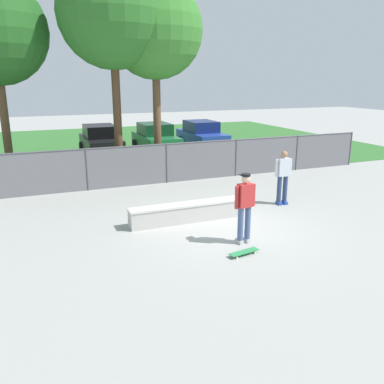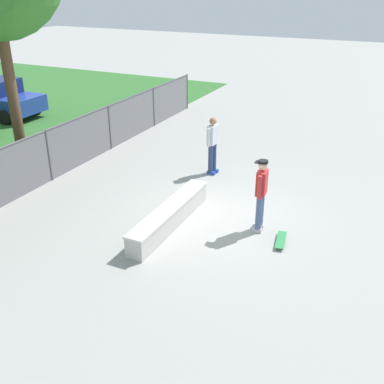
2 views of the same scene
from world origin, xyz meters
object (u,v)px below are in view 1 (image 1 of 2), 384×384
at_px(skateboarder, 245,205).
at_px(car_blue, 202,135).
at_px(skateboard, 244,252).
at_px(concrete_ledge, 186,212).
at_px(car_black, 101,140).
at_px(bystander, 283,175).
at_px(car_green, 156,138).
at_px(tree_near_right, 112,14).
at_px(tree_mid, 155,31).

bearing_deg(skateboarder, car_blue, 70.83).
bearing_deg(skateboard, concrete_ledge, 98.87).
bearing_deg(skateboarder, car_black, 95.16).
bearing_deg(car_blue, bystander, -99.85).
height_order(concrete_ledge, car_green, car_green).
xyz_separation_m(tree_near_right, car_green, (3.40, 6.12, -5.57)).
bearing_deg(car_black, car_green, -3.23).
height_order(skateboarder, car_green, skateboarder).
bearing_deg(car_green, bystander, -84.91).
bearing_deg(tree_near_right, bystander, -48.97).
relative_size(concrete_ledge, tree_near_right, 0.41).
relative_size(tree_near_right, bystander, 4.66).
distance_m(skateboard, tree_near_right, 10.42).
bearing_deg(tree_near_right, concrete_ledge, -81.83).
relative_size(skateboarder, tree_near_right, 0.22).
bearing_deg(car_black, skateboarder, -84.84).
bearing_deg(skateboard, bystander, 44.47).
distance_m(skateboarder, car_black, 13.87).
xyz_separation_m(tree_near_right, bystander, (4.40, -5.05, -5.40)).
xyz_separation_m(concrete_ledge, car_green, (2.62, 11.57, 0.56)).
xyz_separation_m(tree_near_right, car_black, (0.31, 6.29, -5.57)).
bearing_deg(skateboard, tree_mid, 86.67).
bearing_deg(bystander, skateboarder, -138.96).
bearing_deg(tree_mid, skateboarder, -91.00).
xyz_separation_m(skateboarder, tree_near_right, (-1.56, 7.52, 5.38)).
height_order(tree_mid, car_green, tree_mid).
relative_size(concrete_ledge, tree_mid, 0.44).
xyz_separation_m(skateboard, bystander, (3.19, 3.13, 0.94)).
xyz_separation_m(skateboard, car_blue, (5.16, 14.48, 0.77)).
bearing_deg(bystander, car_black, 109.79).
height_order(skateboard, bystander, bystander).
height_order(skateboarder, car_black, skateboarder).
bearing_deg(car_blue, skateboarder, -109.17).
height_order(skateboarder, tree_mid, tree_mid).
relative_size(tree_mid, car_black, 1.86).
bearing_deg(car_black, tree_near_right, -92.85).
bearing_deg(bystander, tree_near_right, 131.03).
height_order(tree_near_right, tree_mid, tree_near_right).
distance_m(concrete_ledge, tree_near_right, 8.24).
height_order(skateboarder, skateboard, skateboarder).
xyz_separation_m(skateboarder, car_black, (-1.25, 13.81, -0.19)).
relative_size(car_green, car_blue, 1.00).
distance_m(skateboard, car_green, 14.48).
height_order(tree_mid, car_blue, tree_mid).
height_order(car_green, car_blue, same).
bearing_deg(concrete_ledge, car_blue, 64.60).
bearing_deg(tree_mid, bystander, -62.80).
bearing_deg(tree_near_right, tree_mid, 6.77).
xyz_separation_m(concrete_ledge, tree_mid, (0.91, 5.66, 5.61)).
xyz_separation_m(car_green, bystander, (1.00, -11.17, 0.17)).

